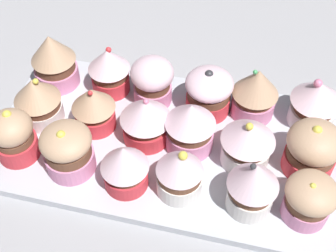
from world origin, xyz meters
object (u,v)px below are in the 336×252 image
cupcake_0 (316,102)px  cupcake_14 (180,172)px  cupcake_9 (147,116)px  cupcake_17 (13,135)px  cupcake_1 (255,92)px  baking_tray (168,144)px  cupcake_16 (68,149)px  cupcake_6 (313,147)px  cupcake_7 (248,142)px  cupcake_4 (109,69)px  cupcake_10 (94,107)px  cupcake_5 (54,60)px  cupcake_13 (253,185)px  cupcake_15 (125,166)px  cupcake_2 (209,92)px  cupcake_11 (37,100)px  cupcake_3 (152,81)px  cupcake_12 (310,198)px

cupcake_0 → cupcake_14: 20.66cm
cupcake_9 → cupcake_17: bearing=24.1°
cupcake_1 → baking_tray: bearing=37.2°
cupcake_9 → cupcake_16: 10.50cm
cupcake_1 → cupcake_17: cupcake_1 is taller
cupcake_6 → cupcake_7: cupcake_6 is taller
cupcake_4 → cupcake_10: (-0.15, 6.92, -0.30)cm
cupcake_0 → cupcake_5: cupcake_5 is taller
cupcake_13 → cupcake_15: bearing=1.2°
cupcake_4 → cupcake_14: bearing=132.6°
cupcake_14 → cupcake_10: bearing=-29.4°
cupcake_5 → cupcake_10: cupcake_5 is taller
cupcake_6 → cupcake_13: 9.65cm
cupcake_2 → cupcake_0: bearing=-175.4°
cupcake_5 → cupcake_9: (-15.14, 6.69, -0.56)cm
cupcake_16 → cupcake_2: bearing=-137.4°
cupcake_14 → cupcake_17: (20.77, -0.53, 0.02)cm
cupcake_10 → cupcake_9: bearing=179.4°
cupcake_2 → cupcake_16: cupcake_16 is taller
cupcake_4 → cupcake_13: (-21.26, 14.51, 0.38)cm
cupcake_15 → cupcake_4: bearing=-65.6°
cupcake_17 → cupcake_15: bearing=175.4°
cupcake_2 → cupcake_4: cupcake_4 is taller
cupcake_9 → baking_tray: bearing=171.4°
cupcake_5 → cupcake_14: size_ratio=1.13×
baking_tray → cupcake_15: (3.34, 7.40, 4.13)cm
cupcake_11 → cupcake_1: bearing=-164.5°
cupcake_0 → cupcake_2: bearing=4.6°
cupcake_6 → cupcake_14: (14.53, 6.97, -0.16)cm
cupcake_0 → cupcake_7: bearing=47.8°
cupcake_3 → cupcake_15: size_ratio=1.04×
cupcake_11 → cupcake_15: bearing=152.4°
cupcake_2 → cupcake_7: bearing=129.1°
cupcake_3 → cupcake_5: (14.22, -0.38, 0.45)cm
cupcake_9 → cupcake_15: bearing=86.4°
cupcake_6 → cupcake_7: (7.57, 0.90, -0.01)cm
cupcake_1 → cupcake_14: (6.93, 14.29, -0.46)cm
cupcake_3 → cupcake_10: size_ratio=1.03×
cupcake_7 → cupcake_12: 9.68cm
cupcake_2 → cupcake_15: cupcake_2 is taller
cupcake_2 → cupcake_7: cupcake_7 is taller
cupcake_6 → cupcake_15: 22.20cm
cupcake_10 → cupcake_16: size_ratio=0.97×
baking_tray → cupcake_5: 19.92cm
cupcake_4 → cupcake_3: bearing=173.8°
cupcake_11 → cupcake_15: 15.82cm
cupcake_11 → cupcake_13: 29.42cm
cupcake_4 → cupcake_12: bearing=152.8°
cupcake_7 → cupcake_15: 14.88cm
cupcake_7 → cupcake_16: 21.39cm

